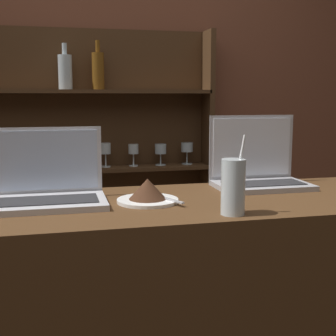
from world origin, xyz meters
name	(u,v)px	position (x,y,z in m)	size (l,w,h in m)	color
back_wall	(98,98)	(0.00, 1.64, 1.35)	(7.00, 0.06, 2.70)	brown
back_shelf	(77,177)	(-0.13, 1.56, 0.90)	(1.55, 0.18, 1.73)	#472D19
laptop_near	(48,187)	(-0.27, 0.33, 1.09)	(0.34, 0.23, 0.23)	silver
laptop_far	(258,170)	(0.46, 0.43, 1.10)	(0.33, 0.21, 0.25)	#ADADB2
cake_plate	(148,192)	(0.03, 0.27, 1.07)	(0.19, 0.19, 0.07)	white
water_glass	(233,187)	(0.23, 0.07, 1.12)	(0.07, 0.07, 0.22)	silver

